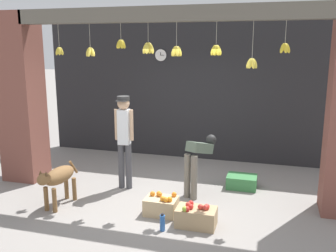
# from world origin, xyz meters

# --- Properties ---
(ground_plane) EXTENTS (60.00, 60.00, 0.00)m
(ground_plane) POSITION_xyz_m (0.00, 0.00, 0.00)
(ground_plane) COLOR gray
(shop_back_wall) EXTENTS (7.02, 0.12, 3.15)m
(shop_back_wall) POSITION_xyz_m (0.00, 2.55, 1.57)
(shop_back_wall) COLOR #232326
(shop_back_wall) RESTS_ON ground_plane
(shop_pillar_left) EXTENTS (0.70, 0.60, 3.15)m
(shop_pillar_left) POSITION_xyz_m (-2.86, 0.30, 1.57)
(shop_pillar_left) COLOR brown
(shop_pillar_left) RESTS_ON ground_plane
(storefront_awning) EXTENTS (5.12, 0.27, 0.95)m
(storefront_awning) POSITION_xyz_m (0.01, 0.12, 2.98)
(storefront_awning) COLOR #5B564C
(dog) EXTENTS (0.34, 0.97, 0.70)m
(dog) POSITION_xyz_m (-1.52, -0.71, 0.48)
(dog) COLOR brown
(dog) RESTS_ON ground_plane
(shopkeeper) EXTENTS (0.34, 0.28, 1.69)m
(shopkeeper) POSITION_xyz_m (-0.80, 0.33, 1.00)
(shopkeeper) COLOR #424247
(shopkeeper) RESTS_ON ground_plane
(worker_stooping) EXTENTS (0.45, 0.74, 1.00)m
(worker_stooping) POSITION_xyz_m (0.53, 0.38, 0.66)
(worker_stooping) COLOR #6B665B
(worker_stooping) RESTS_ON ground_plane
(fruit_crate_oranges) EXTENTS (0.49, 0.36, 0.33)m
(fruit_crate_oranges) POSITION_xyz_m (0.15, -0.53, 0.14)
(fruit_crate_oranges) COLOR tan
(fruit_crate_oranges) RESTS_ON ground_plane
(fruit_crate_apples) EXTENTS (0.57, 0.35, 0.34)m
(fruit_crate_apples) POSITION_xyz_m (0.75, -0.76, 0.15)
(fruit_crate_apples) COLOR tan
(fruit_crate_apples) RESTS_ON ground_plane
(produce_box_green) EXTENTS (0.53, 0.41, 0.23)m
(produce_box_green) POSITION_xyz_m (1.25, 0.92, 0.11)
(produce_box_green) COLOR #387A42
(produce_box_green) RESTS_ON ground_plane
(water_bottle) EXTENTS (0.07, 0.07, 0.26)m
(water_bottle) POSITION_xyz_m (0.32, -1.03, 0.12)
(water_bottle) COLOR #2D60AD
(water_bottle) RESTS_ON ground_plane
(wall_clock) EXTENTS (0.27, 0.03, 0.27)m
(wall_clock) POSITION_xyz_m (-0.77, 2.47, 2.34)
(wall_clock) COLOR black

